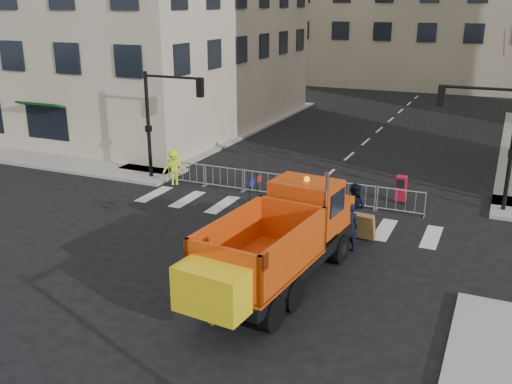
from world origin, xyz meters
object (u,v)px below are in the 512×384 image
at_px(cop_c, 310,203).
at_px(newspaper_box, 401,188).
at_px(cop_b, 354,208).
at_px(cop_a, 349,227).
at_px(worker, 174,167).
at_px(plow_truck, 278,241).

bearing_deg(cop_c, newspaper_box, -179.93).
bearing_deg(cop_b, cop_c, 6.52).
bearing_deg(cop_c, cop_a, 82.59).
bearing_deg(worker, newspaper_box, -20.19).
xyz_separation_m(plow_truck, cop_a, (1.28, 3.62, -0.68)).
xyz_separation_m(plow_truck, newspaper_box, (2.01, 9.64, -0.89)).
xyz_separation_m(cop_c, worker, (-7.54, 1.87, 0.11)).
xyz_separation_m(plow_truck, worker, (-8.40, 7.49, -0.58)).
relative_size(cop_b, newspaper_box, 1.81).
distance_m(cop_b, worker, 9.56).
bearing_deg(cop_a, cop_c, -69.03).
distance_m(cop_b, cop_c, 1.82).
bearing_deg(worker, cop_a, -53.64).
bearing_deg(newspaper_box, cop_b, -103.11).
height_order(plow_truck, newspaper_box, plow_truck).
height_order(cop_a, worker, worker).
bearing_deg(plow_truck, newspaper_box, -6.29).
height_order(cop_a, cop_b, cop_b).
relative_size(cop_c, newspaper_box, 1.64).
bearing_deg(worker, plow_truck, -73.59).
bearing_deg(cop_a, plow_truck, 44.52).
distance_m(plow_truck, newspaper_box, 9.89).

